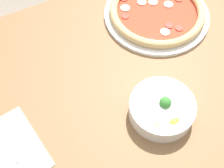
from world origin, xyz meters
TOP-DOWN VIEW (x-y plane):
  - ground_plane at (0.00, 0.00)m, footprint 8.00×8.00m
  - dining_table at (0.00, 0.00)m, footprint 1.18×0.80m
  - pizza at (-0.18, -0.17)m, footprint 0.35×0.35m
  - bowl at (0.00, 0.15)m, footprint 0.18×0.18m
  - napkin at (0.42, 0.07)m, footprint 0.23×0.23m
  - fork at (0.39, 0.06)m, footprint 0.03×0.18m

SIDE VIEW (x-z plane):
  - ground_plane at x=0.00m, z-range 0.00..0.00m
  - dining_table at x=0.00m, z-range 0.26..1.00m
  - napkin at x=0.42m, z-range 0.75..0.75m
  - fork at x=0.39m, z-range 0.75..0.75m
  - pizza at x=-0.18m, z-range 0.74..0.78m
  - bowl at x=0.00m, z-range 0.74..0.81m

